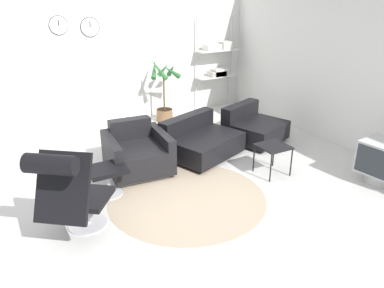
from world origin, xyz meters
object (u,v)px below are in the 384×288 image
(armchair_red, at_px, (137,154))
(couch_second, at_px, (253,128))
(potted_plant, at_px, (164,96))
(side_table, at_px, (273,149))
(lounge_chair, at_px, (69,188))
(crt_television, at_px, (383,161))
(shelf_unit, at_px, (218,61))
(ottoman, at_px, (107,174))
(couch_low, at_px, (201,142))

(armchair_red, bearing_deg, couch_second, -172.10)
(armchair_red, relative_size, potted_plant, 0.75)
(armchair_red, relative_size, side_table, 2.21)
(lounge_chair, relative_size, armchair_red, 1.17)
(side_table, xyz_separation_m, crt_television, (1.14, -0.94, -0.06))
(couch_second, relative_size, crt_television, 1.89)
(armchair_red, bearing_deg, shelf_unit, -137.91)
(ottoman, relative_size, side_table, 1.09)
(crt_television, bearing_deg, ottoman, 59.01)
(armchair_red, xyz_separation_m, side_table, (1.67, -1.05, 0.12))
(ottoman, xyz_separation_m, couch_second, (2.82, 0.59, -0.06))
(crt_television, distance_m, shelf_unit, 4.13)
(armchair_red, distance_m, couch_second, 2.23)
(ottoman, relative_size, potted_plant, 0.37)
(lounge_chair, distance_m, crt_television, 4.10)
(armchair_red, bearing_deg, potted_plant, -120.77)
(side_table, distance_m, crt_television, 1.48)
(potted_plant, bearing_deg, couch_second, -62.14)
(crt_television, relative_size, shelf_unit, 0.31)
(lounge_chair, bearing_deg, couch_low, 66.88)
(couch_low, height_order, shelf_unit, shelf_unit)
(ottoman, distance_m, shelf_unit, 4.25)
(lounge_chair, xyz_separation_m, crt_television, (4.02, -0.73, -0.32))
(couch_second, bearing_deg, side_table, 44.55)
(lounge_chair, relative_size, side_table, 2.57)
(side_table, bearing_deg, ottoman, 165.67)
(potted_plant, bearing_deg, crt_television, -68.76)
(armchair_red, xyz_separation_m, crt_television, (2.81, -1.99, 0.06))
(couch_low, relative_size, couch_second, 1.19)
(crt_television, height_order, shelf_unit, shelf_unit)
(lounge_chair, xyz_separation_m, couch_low, (2.30, 1.28, -0.42))
(ottoman, relative_size, shelf_unit, 0.24)
(ottoman, height_order, couch_second, couch_second)
(lounge_chair, height_order, crt_television, lounge_chair)
(side_table, height_order, crt_television, crt_television)
(lounge_chair, bearing_deg, shelf_unit, 78.16)
(couch_second, bearing_deg, potted_plant, -81.98)
(couch_low, bearing_deg, crt_television, 110.79)
(lounge_chair, bearing_deg, ottoman, 90.00)
(side_table, relative_size, crt_television, 0.73)
(ottoman, bearing_deg, lounge_chair, -127.90)
(ottoman, height_order, couch_low, couch_low)
(lounge_chair, xyz_separation_m, ottoman, (0.62, 0.79, -0.36))
(crt_television, distance_m, potted_plant, 4.11)
(crt_television, bearing_deg, couch_second, 8.44)
(couch_second, relative_size, potted_plant, 0.88)
(armchair_red, xyz_separation_m, potted_plant, (1.32, 1.84, 0.25))
(couch_low, relative_size, side_table, 3.08)
(side_table, bearing_deg, crt_television, -39.62)
(shelf_unit, bearing_deg, couch_low, -128.47)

